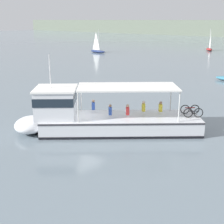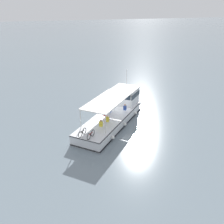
% 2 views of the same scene
% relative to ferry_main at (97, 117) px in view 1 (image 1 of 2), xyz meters
% --- Properties ---
extents(ground_plane, '(400.00, 400.00, 0.00)m').
position_rel_ferry_main_xyz_m(ground_plane, '(-1.02, -0.56, -1.02)').
color(ground_plane, slate).
extents(ferry_main, '(11.20, 11.15, 5.32)m').
position_rel_ferry_main_xyz_m(ferry_main, '(0.00, 0.00, 0.00)').
color(ferry_main, silver).
rests_on(ferry_main, ground).
extents(sailboat_mid_channel, '(4.84, 1.53, 5.40)m').
position_rel_ferry_main_xyz_m(sailboat_mid_channel, '(-40.04, 38.75, -0.48)').
color(sailboat_mid_channel, navy).
rests_on(sailboat_mid_channel, ground).
extents(sailboat_far_left, '(3.82, 4.78, 5.40)m').
position_rel_ferry_main_xyz_m(sailboat_far_left, '(-23.41, 61.85, -0.48)').
color(sailboat_far_left, maroon).
rests_on(sailboat_far_left, ground).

